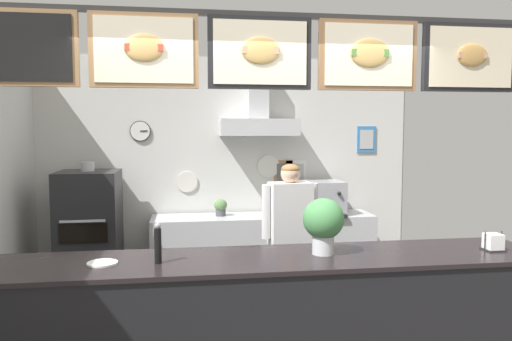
% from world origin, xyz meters
% --- Properties ---
extents(back_wall_assembly, '(4.60, 2.83, 2.79)m').
position_xyz_m(back_wall_assembly, '(0.03, 2.37, 1.50)').
color(back_wall_assembly, '#9E9E99').
rests_on(back_wall_assembly, ground_plane).
extents(service_counter, '(3.78, 0.69, 1.07)m').
position_xyz_m(service_counter, '(0.00, -0.42, 0.53)').
color(service_counter, black).
rests_on(service_counter, ground_plane).
extents(back_prep_counter, '(2.62, 0.57, 0.89)m').
position_xyz_m(back_prep_counter, '(0.40, 2.15, 0.44)').
color(back_prep_counter, '#B7BABF').
rests_on(back_prep_counter, ground_plane).
extents(pizza_oven, '(0.64, 0.71, 1.55)m').
position_xyz_m(pizza_oven, '(-1.55, 1.97, 0.73)').
color(pizza_oven, '#232326').
rests_on(pizza_oven, ground_plane).
extents(shop_worker, '(0.54, 0.26, 1.59)m').
position_xyz_m(shop_worker, '(0.45, 0.90, 0.85)').
color(shop_worker, '#232328').
rests_on(shop_worker, ground_plane).
extents(espresso_machine, '(0.55, 0.52, 0.40)m').
position_xyz_m(espresso_machine, '(1.08, 2.13, 1.08)').
color(espresso_machine, '#A3A5AD').
rests_on(espresso_machine, back_prep_counter).
extents(potted_sage, '(0.21, 0.21, 0.23)m').
position_xyz_m(potted_sage, '(0.64, 2.17, 1.01)').
color(potted_sage, '#9E563D').
rests_on(potted_sage, back_prep_counter).
extents(potted_basil, '(0.15, 0.15, 0.20)m').
position_xyz_m(potted_basil, '(-0.10, 2.19, 0.99)').
color(potted_basil, '#4C4C51').
rests_on(potted_basil, back_prep_counter).
extents(pepper_grinder, '(0.05, 0.05, 0.26)m').
position_xyz_m(pepper_grinder, '(-0.69, -0.47, 1.20)').
color(pepper_grinder, black).
rests_on(pepper_grinder, service_counter).
extents(condiment_plate, '(0.19, 0.19, 0.01)m').
position_xyz_m(condiment_plate, '(-1.04, -0.44, 1.07)').
color(condiment_plate, white).
rests_on(condiment_plate, service_counter).
extents(basil_vase, '(0.28, 0.28, 0.38)m').
position_xyz_m(basil_vase, '(0.40, -0.39, 1.28)').
color(basil_vase, silver).
rests_on(basil_vase, service_counter).
extents(napkin_holder, '(0.13, 0.12, 0.13)m').
position_xyz_m(napkin_holder, '(1.59, -0.46, 1.12)').
color(napkin_holder, '#262628').
rests_on(napkin_holder, service_counter).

